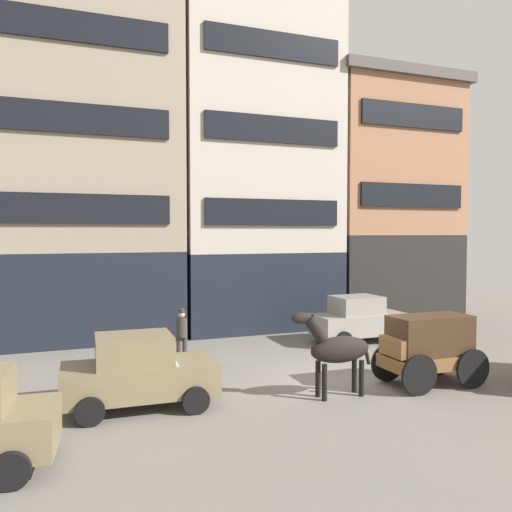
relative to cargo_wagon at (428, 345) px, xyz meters
name	(u,v)px	position (x,y,z in m)	size (l,w,h in m)	color
ground_plane	(333,381)	(-2.35, 1.26, -1.15)	(120.00, 120.00, 0.00)	slate
building_far_left	(67,131)	(-9.38, 11.53, 7.46)	(9.22, 7.13, 17.14)	black
building_center_left	(247,136)	(-1.32, 11.53, 7.77)	(7.60, 7.13, 17.75)	black
building_center_right	(372,199)	(5.71, 11.54, 4.94)	(7.15, 7.13, 12.08)	black
cargo_wagon	(428,345)	(0.00, 0.00, 0.00)	(2.91, 1.51, 1.98)	brown
draft_horse	(337,349)	(-2.95, 0.00, 0.12)	(2.34, 0.61, 2.30)	black
sedan_dark	(139,372)	(-7.93, 0.93, -0.23)	(3.75, 1.96, 1.83)	#7A6B4C
sedan_light	(359,319)	(1.23, 5.59, -0.23)	(3.71, 1.88, 1.83)	gray
pedestrian_officer	(182,333)	(-5.97, 4.97, -0.17)	(0.51, 0.51, 1.79)	#38332D
fire_hydrant_curbside	(443,321)	(5.97, 6.31, -0.72)	(0.24, 0.24, 0.83)	maroon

